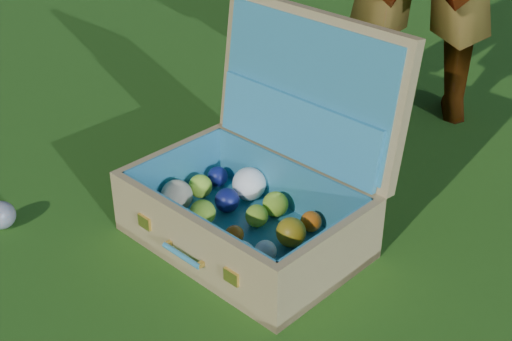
% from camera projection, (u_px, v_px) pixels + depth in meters
% --- Properties ---
extents(ground, '(60.00, 60.00, 0.00)m').
position_uv_depth(ground, '(192.00, 268.00, 1.63)').
color(ground, '#215114').
rests_on(ground, ground).
extents(stray_ball, '(0.07, 0.07, 0.07)m').
position_uv_depth(stray_ball, '(1.00, 215.00, 1.75)').
color(stray_ball, teal).
rests_on(stray_ball, ground).
extents(suitcase, '(0.66, 0.61, 0.52)m').
position_uv_depth(suitcase, '(265.00, 180.00, 1.68)').
color(suitcase, tan).
rests_on(suitcase, ground).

